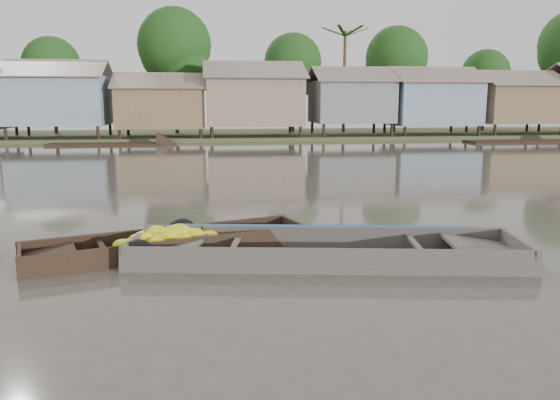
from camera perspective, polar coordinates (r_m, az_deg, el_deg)
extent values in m
plane|color=#463F36|center=(9.56, -2.32, -6.23)|extent=(120.00, 120.00, 0.00)
cube|color=#384723|center=(42.22, -6.58, 6.62)|extent=(120.00, 12.00, 0.50)
cube|color=gray|center=(39.81, -22.06, 9.61)|extent=(6.20, 5.20, 3.20)
cube|color=brown|center=(38.50, -22.79, 12.62)|extent=(6.60, 3.02, 1.28)
cube|color=brown|center=(41.22, -21.77, 12.49)|extent=(6.60, 3.02, 1.28)
cube|color=brown|center=(38.74, -12.24, 9.38)|extent=(5.80, 4.60, 2.70)
cube|color=brown|center=(37.51, -12.49, 12.10)|extent=(6.20, 2.67, 1.14)
cube|color=brown|center=(39.99, -12.20, 11.99)|extent=(6.20, 2.67, 1.14)
cube|color=#816A59|center=(38.76, -2.79, 10.27)|extent=(6.50, 5.30, 3.30)
cube|color=brown|center=(37.39, -2.62, 13.48)|extent=(6.90, 3.08, 1.31)
cube|color=brown|center=(40.24, -3.00, 13.26)|extent=(6.90, 3.08, 1.31)
cube|color=slate|center=(39.98, 7.42, 10.13)|extent=(5.40, 4.70, 2.90)
cube|color=brown|center=(38.80, 7.98, 12.92)|extent=(5.80, 2.73, 1.17)
cube|color=brown|center=(41.24, 7.01, 12.78)|extent=(5.80, 2.73, 1.17)
cube|color=gray|center=(41.94, 15.47, 9.72)|extent=(6.00, 5.00, 3.10)
cube|color=brown|center=(40.73, 16.37, 12.48)|extent=(6.40, 2.90, 1.24)
cube|color=brown|center=(43.22, 14.89, 12.41)|extent=(6.40, 2.90, 1.24)
cube|color=brown|center=(44.87, 23.23, 9.21)|extent=(5.70, 4.90, 2.80)
cube|color=brown|center=(43.76, 24.30, 11.56)|extent=(6.10, 2.85, 1.21)
cube|color=brown|center=(46.04, 22.54, 11.58)|extent=(6.10, 2.85, 1.21)
cylinder|color=#473323|center=(44.54, -22.51, 9.26)|extent=(0.28, 0.28, 4.90)
sphere|color=#163611|center=(44.61, -22.76, 12.85)|extent=(4.20, 4.20, 4.20)
cylinder|color=#473323|center=(42.18, -10.82, 10.79)|extent=(0.28, 0.28, 6.30)
sphere|color=#163611|center=(42.36, -10.99, 15.66)|extent=(5.40, 5.40, 5.40)
cylinder|color=#473323|center=(43.66, 1.35, 10.26)|extent=(0.28, 0.28, 5.25)
sphere|color=#163611|center=(43.75, 1.36, 14.19)|extent=(4.50, 4.50, 4.50)
cylinder|color=#473323|center=(44.66, 11.91, 10.27)|extent=(0.28, 0.28, 5.60)
sphere|color=#163611|center=(44.78, 12.07, 14.37)|extent=(4.80, 4.80, 4.80)
cylinder|color=#473323|center=(48.80, 20.50, 9.22)|extent=(0.28, 0.28, 4.55)
sphere|color=#163611|center=(48.84, 20.69, 12.26)|extent=(3.90, 3.90, 3.90)
cylinder|color=#473323|center=(43.99, 6.73, 11.98)|extent=(0.24, 0.24, 8.00)
cube|color=black|center=(10.26, -11.26, -5.73)|extent=(5.07, 2.45, 0.08)
cube|color=black|center=(10.72, -12.02, -3.97)|extent=(4.92, 1.70, 0.48)
cube|color=black|center=(9.69, -10.49, -5.45)|extent=(4.92, 1.70, 0.48)
cube|color=black|center=(11.06, 1.41, -3.30)|extent=(0.40, 1.08, 0.45)
cube|color=black|center=(10.86, -0.65, -3.24)|extent=(1.12, 1.18, 0.18)
cube|color=black|center=(9.93, -25.53, -5.94)|extent=(0.40, 1.08, 0.45)
cube|color=black|center=(9.92, -23.03, -5.42)|extent=(1.12, 1.18, 0.18)
cube|color=black|center=(9.97, -18.03, -4.79)|extent=(0.42, 1.05, 0.05)
cube|color=black|center=(10.52, -4.97, -3.52)|extent=(0.42, 1.05, 0.05)
ellipsoid|color=yellow|center=(10.14, -16.08, -4.57)|extent=(0.44, 0.36, 0.23)
ellipsoid|color=yellow|center=(9.88, -14.36, -4.75)|extent=(0.42, 0.35, 0.22)
ellipsoid|color=yellow|center=(9.88, -14.86, -4.81)|extent=(0.48, 0.40, 0.25)
ellipsoid|color=yellow|center=(10.23, -12.62, -3.72)|extent=(0.42, 0.35, 0.22)
ellipsoid|color=yellow|center=(9.93, -10.39, -4.73)|extent=(0.39, 0.32, 0.20)
ellipsoid|color=yellow|center=(10.14, -10.51, -3.17)|extent=(0.49, 0.40, 0.26)
ellipsoid|color=yellow|center=(9.87, -12.78, -4.37)|extent=(0.37, 0.30, 0.19)
ellipsoid|color=yellow|center=(10.00, -15.51, -4.63)|extent=(0.48, 0.40, 0.25)
ellipsoid|color=yellow|center=(10.23, -7.43, -3.81)|extent=(0.44, 0.36, 0.23)
ellipsoid|color=yellow|center=(10.57, -8.60, -3.70)|extent=(0.41, 0.34, 0.22)
ellipsoid|color=yellow|center=(10.14, -6.11, -4.42)|extent=(0.40, 0.33, 0.21)
ellipsoid|color=yellow|center=(10.35, -12.37, -3.78)|extent=(0.39, 0.32, 0.21)
ellipsoid|color=yellow|center=(10.08, -10.85, -3.72)|extent=(0.43, 0.35, 0.23)
ellipsoid|color=yellow|center=(10.19, -9.48, -3.50)|extent=(0.44, 0.36, 0.23)
ellipsoid|color=yellow|center=(9.99, -11.62, -3.59)|extent=(0.45, 0.38, 0.24)
ellipsoid|color=yellow|center=(10.12, -8.84, -3.48)|extent=(0.37, 0.31, 0.20)
ellipsoid|color=yellow|center=(10.05, -12.32, -3.82)|extent=(0.44, 0.37, 0.24)
ellipsoid|color=yellow|center=(9.81, -14.59, -5.13)|extent=(0.47, 0.39, 0.25)
ellipsoid|color=yellow|center=(10.25, -11.75, -3.56)|extent=(0.45, 0.38, 0.24)
ellipsoid|color=yellow|center=(10.13, -12.72, -3.28)|extent=(0.45, 0.38, 0.24)
ellipsoid|color=yellow|center=(10.10, -14.61, -4.02)|extent=(0.41, 0.34, 0.22)
ellipsoid|color=yellow|center=(10.57, -10.37, -3.67)|extent=(0.40, 0.33, 0.21)
ellipsoid|color=yellow|center=(10.23, -11.31, -3.20)|extent=(0.36, 0.30, 0.19)
ellipsoid|color=yellow|center=(9.77, -15.40, -5.58)|extent=(0.38, 0.31, 0.20)
ellipsoid|color=yellow|center=(10.36, -13.07, -3.59)|extent=(0.38, 0.31, 0.20)
ellipsoid|color=yellow|center=(10.05, -10.20, -3.98)|extent=(0.42, 0.34, 0.22)
ellipsoid|color=yellow|center=(10.11, -13.97, -3.84)|extent=(0.48, 0.40, 0.25)
ellipsoid|color=yellow|center=(10.55, -7.75, -3.47)|extent=(0.47, 0.39, 0.25)
ellipsoid|color=yellow|center=(10.53, -10.51, -3.67)|extent=(0.41, 0.34, 0.22)
ellipsoid|color=yellow|center=(10.00, -15.92, -5.12)|extent=(0.37, 0.31, 0.20)
cylinder|color=#3F6626|center=(10.04, -13.87, -3.47)|extent=(0.04, 0.04, 0.16)
cylinder|color=#3F6626|center=(10.18, -10.36, -3.14)|extent=(0.04, 0.04, 0.16)
cylinder|color=#3F6626|center=(10.31, -7.92, -2.91)|extent=(0.04, 0.04, 0.16)
torus|color=black|center=(10.87, -10.25, -3.61)|extent=(0.69, 0.36, 0.67)
torus|color=black|center=(9.47, -14.65, -5.89)|extent=(0.67, 0.35, 0.65)
cube|color=#443F3A|center=(9.61, 4.74, -6.66)|extent=(6.72, 2.49, 0.08)
cube|color=#443F3A|center=(10.32, 4.55, -4.14)|extent=(6.65, 1.27, 0.54)
cube|color=#443F3A|center=(8.78, 5.02, -6.78)|extent=(6.65, 1.27, 0.54)
cube|color=#443F3A|center=(10.26, 23.53, -5.09)|extent=(0.33, 1.63, 0.51)
cube|color=#443F3A|center=(10.04, 20.51, -4.82)|extent=(1.36, 1.59, 0.22)
cube|color=#443F3A|center=(9.94, -14.61, -5.03)|extent=(0.33, 1.63, 0.51)
cube|color=#443F3A|center=(9.78, -11.40, -4.76)|extent=(1.36, 1.59, 0.22)
cube|color=#443F3A|center=(9.57, -4.71, -4.65)|extent=(0.36, 1.57, 0.05)
cube|color=#443F3A|center=(9.73, 14.10, -4.69)|extent=(0.36, 1.57, 0.05)
cube|color=#665E54|center=(9.60, 4.75, -6.46)|extent=(5.15, 2.11, 0.02)
cube|color=#0F489F|center=(10.33, 4.55, -2.96)|extent=(5.37, 0.99, 0.13)
torus|color=olive|center=(9.69, 17.61, -6.63)|extent=(0.38, 0.38, 0.05)
torus|color=olive|center=(9.68, 17.62, -6.43)|extent=(0.30, 0.30, 0.05)
cube|color=black|center=(39.68, 24.67, 5.44)|extent=(8.56, 1.92, 0.35)
cube|color=black|center=(35.29, -17.78, 5.39)|extent=(6.87, 1.63, 0.35)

